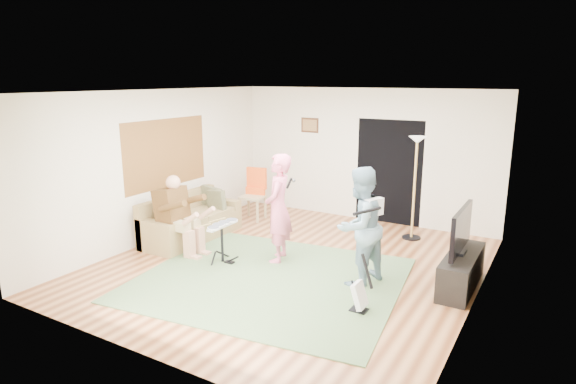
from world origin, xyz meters
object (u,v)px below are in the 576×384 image
object	(u,v)px
drum_kit	(222,245)
dining_chair	(254,201)
singer	(278,208)
television	(461,230)
torchiere_lamp	(416,170)
guitarist	(360,226)
tv_cabinet	(461,271)
sofa	(189,224)
guitar_spare	(360,295)

from	to	relation	value
drum_kit	dining_chair	size ratio (longest dim) A/B	0.63
singer	television	world-z (taller)	singer
torchiere_lamp	television	xyz separation A→B (m)	(1.16, -1.76, -0.45)
singer	torchiere_lamp	size ratio (longest dim) A/B	0.93
guitarist	tv_cabinet	xyz separation A→B (m)	(1.32, 0.57, -0.60)
torchiere_lamp	television	bearing A→B (deg)	-56.51
drum_kit	guitarist	distance (m)	2.28
television	drum_kit	bearing A→B (deg)	-164.73
guitarist	dining_chair	world-z (taller)	guitarist
sofa	guitar_spare	xyz separation A→B (m)	(3.83, -1.11, -0.04)
drum_kit	sofa	bearing A→B (deg)	153.23
guitarist	torchiere_lamp	world-z (taller)	torchiere_lamp
drum_kit	television	world-z (taller)	television
tv_cabinet	guitar_spare	bearing A→B (deg)	-124.25
guitarist	television	distance (m)	1.40
guitarist	dining_chair	distance (m)	3.68
singer	dining_chair	size ratio (longest dim) A/B	1.64
sofa	torchiere_lamp	distance (m)	4.25
tv_cabinet	television	distance (m)	0.60
guitarist	torchiere_lamp	bearing A→B (deg)	-164.32
sofa	guitarist	world-z (taller)	guitarist
singer	guitar_spare	distance (m)	2.16
drum_kit	guitar_spare	distance (m)	2.59
sofa	television	bearing A→B (deg)	3.53
sofa	singer	bearing A→B (deg)	-3.46
tv_cabinet	television	size ratio (longest dim) A/B	1.22
singer	television	xyz separation A→B (m)	(2.72, 0.41, -0.03)
drum_kit	guitar_spare	world-z (taller)	guitar_spare
torchiere_lamp	guitarist	bearing A→B (deg)	-92.65
sofa	torchiere_lamp	bearing A→B (deg)	29.87
guitarist	tv_cabinet	bearing A→B (deg)	131.72
guitarist	television	world-z (taller)	guitarist
drum_kit	dining_chair	xyz separation A→B (m)	(-0.94, 2.28, 0.09)
tv_cabinet	torchiere_lamp	bearing A→B (deg)	124.61
guitar_spare	tv_cabinet	xyz separation A→B (m)	(0.96, 1.40, 0.02)
sofa	television	size ratio (longest dim) A/B	1.73
sofa	singer	distance (m)	2.12
guitarist	television	size ratio (longest dim) A/B	1.49
singer	guitarist	xyz separation A→B (m)	(1.44, -0.16, -0.02)
drum_kit	tv_cabinet	world-z (taller)	drum_kit
dining_chair	drum_kit	bearing A→B (deg)	-76.40
singer	guitarist	world-z (taller)	singer
singer	dining_chair	xyz separation A→B (m)	(-1.67, 1.75, -0.49)
dining_chair	torchiere_lamp	bearing A→B (deg)	-1.24
torchiere_lamp	tv_cabinet	distance (m)	2.38
guitarist	tv_cabinet	world-z (taller)	guitarist
sofa	guitar_spare	bearing A→B (deg)	-16.16
drum_kit	guitarist	bearing A→B (deg)	9.65
drum_kit	torchiere_lamp	distance (m)	3.68
torchiere_lamp	tv_cabinet	size ratio (longest dim) A/B	1.35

